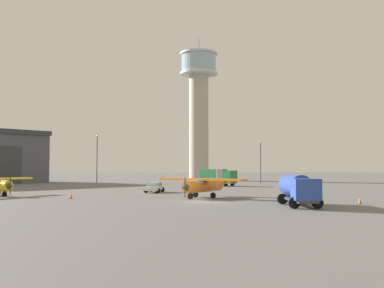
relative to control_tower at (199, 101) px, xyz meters
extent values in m
plane|color=#60605E|center=(-5.31, -67.45, -20.16)|extent=(400.00, 400.00, 0.00)
cylinder|color=#B2AD9E|center=(0.00, 0.00, -6.67)|extent=(4.94, 4.94, 26.99)
cylinder|color=silver|center=(0.00, 0.00, 7.12)|extent=(9.57, 9.57, 0.60)
cylinder|color=#99B7C6|center=(0.00, 0.00, 9.71)|extent=(8.80, 8.80, 4.58)
cylinder|color=silver|center=(0.00, 0.00, 12.25)|extent=(9.57, 9.57, 0.50)
cylinder|color=#38383D|center=(0.00, 0.00, 14.50)|extent=(0.16, 0.16, 4.00)
cone|color=#38383D|center=(-27.33, -59.11, -18.87)|extent=(1.31, 1.30, 0.92)
cube|color=#38383D|center=(-27.33, -59.11, -18.87)|extent=(0.11, 0.12, 2.02)
cylinder|color=red|center=(-29.06, -55.87, -18.54)|extent=(0.66, 0.91, 1.44)
cylinder|color=black|center=(-28.18, -58.54, -19.85)|extent=(0.50, 0.63, 0.64)
cylinder|color=orange|center=(-4.85, -61.88, -18.84)|extent=(5.24, 6.18, 1.35)
cone|color=#38383D|center=(-7.10, -64.76, -18.84)|extent=(1.35, 1.35, 0.94)
cube|color=#38383D|center=(-7.10, -64.76, -18.84)|extent=(0.13, 0.12, 2.07)
cube|color=orange|center=(-5.05, -62.14, -18.05)|extent=(9.58, 7.98, 0.22)
cylinder|color=#B7BABF|center=(-6.42, -61.06, -18.50)|extent=(0.90, 0.73, 1.48)
cylinder|color=#B7BABF|center=(-3.68, -63.21, -18.50)|extent=(0.90, 0.73, 1.48)
cube|color=#99B7C6|center=(-5.66, -62.91, -18.47)|extent=(1.59, 1.61, 0.76)
cone|color=orange|center=(-2.60, -59.00, -18.73)|extent=(1.73, 1.82, 1.01)
cube|color=#B7BABF|center=(-2.60, -59.00, -17.86)|extent=(0.84, 1.02, 1.85)
cube|color=orange|center=(-2.60, -59.00, -18.56)|extent=(3.18, 2.78, 0.11)
cylinder|color=black|center=(-6.46, -63.94, -19.84)|extent=(0.62, 0.54, 0.65)
cylinder|color=black|center=(-5.66, -60.97, -19.84)|extent=(0.62, 0.54, 0.65)
cylinder|color=black|center=(-3.77, -62.44, -19.84)|extent=(0.62, 0.54, 0.65)
cube|color=#38383D|center=(2.81, -73.00, -19.54)|extent=(2.11, 7.03, 0.24)
cube|color=#2847A8|center=(2.69, -75.50, -18.51)|extent=(2.32, 2.05, 1.83)
cube|color=#99B7C6|center=(2.65, -76.41, -18.15)|extent=(1.89, 0.17, 0.91)
cylinder|color=#2847A8|center=(2.86, -71.88, -18.37)|extent=(2.34, 4.80, 2.12)
cylinder|color=black|center=(3.69, -75.48, -19.66)|extent=(1.01, 0.32, 1.00)
cylinder|color=black|center=(1.69, -75.38, -19.66)|extent=(1.01, 0.32, 1.00)
cylinder|color=black|center=(3.91, -70.96, -19.66)|extent=(1.01, 0.32, 1.00)
cylinder|color=black|center=(1.91, -70.87, -19.66)|extent=(1.01, 0.32, 1.00)
cube|color=#38383D|center=(0.88, -31.59, -19.54)|extent=(6.30, 5.80, 0.24)
cube|color=#287A42|center=(2.67, -33.13, -18.38)|extent=(3.04, 3.12, 2.08)
cube|color=#99B7C6|center=(3.32, -33.68, -17.97)|extent=(1.46, 1.69, 1.04)
cube|color=#287A42|center=(0.07, -30.90, -18.28)|extent=(5.01, 4.80, 2.29)
cylinder|color=black|center=(3.36, -32.22, -19.66)|extent=(0.86, 0.94, 1.00)
cylinder|color=black|center=(1.88, -33.95, -19.66)|extent=(0.86, 0.94, 1.00)
cylinder|color=black|center=(0.13, -29.45, -19.66)|extent=(0.86, 0.94, 1.00)
cylinder|color=black|center=(-1.36, -31.18, -19.66)|extent=(0.86, 0.94, 1.00)
cube|color=white|center=(-10.57, -50.90, -19.57)|extent=(2.66, 4.76, 0.55)
cube|color=#99B7C6|center=(-10.53, -50.68, -19.04)|extent=(2.09, 2.78, 0.50)
cylinder|color=black|center=(-10.06, -52.52, -19.84)|extent=(0.66, 0.30, 0.64)
cylinder|color=black|center=(-11.68, -52.19, -19.84)|extent=(0.66, 0.30, 0.64)
cylinder|color=black|center=(-9.46, -49.61, -19.84)|extent=(0.66, 0.30, 0.64)
cylinder|color=black|center=(-11.09, -49.28, -19.84)|extent=(0.66, 0.30, 0.64)
cylinder|color=#38383D|center=(11.46, -19.51, -15.87)|extent=(0.18, 0.18, 8.59)
sphere|color=#F9E5B2|center=(11.46, -19.51, -11.36)|extent=(0.44, 0.44, 0.44)
cylinder|color=#38383D|center=(-23.38, -15.59, -15.23)|extent=(0.18, 0.18, 9.87)
sphere|color=#F9E5B2|center=(-23.38, -15.59, -10.07)|extent=(0.44, 0.44, 0.44)
cube|color=black|center=(9.33, -71.34, -20.14)|extent=(0.36, 0.36, 0.04)
cone|color=orange|center=(9.33, -71.34, -19.80)|extent=(0.30, 0.30, 0.65)
cylinder|color=white|center=(9.33, -71.34, -19.77)|extent=(0.21, 0.21, 0.08)
cube|color=black|center=(-19.74, -61.99, -20.14)|extent=(0.36, 0.36, 0.04)
cone|color=orange|center=(-19.74, -61.99, -19.80)|extent=(0.30, 0.30, 0.65)
cylinder|color=white|center=(-19.74, -61.99, -19.76)|extent=(0.21, 0.21, 0.08)
camera|label=1|loc=(-9.77, -113.15, -16.49)|focal=41.88mm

